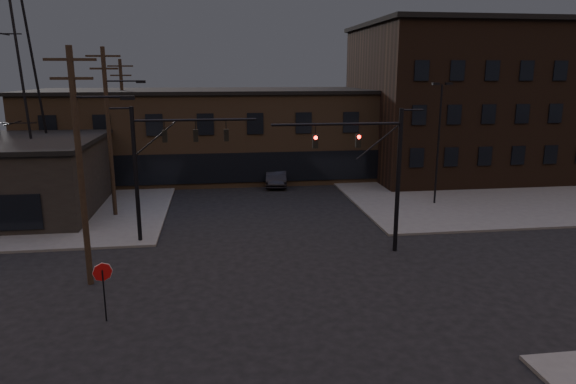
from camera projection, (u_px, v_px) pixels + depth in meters
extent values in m
plane|color=black|center=(293.00, 289.00, 23.88)|extent=(140.00, 140.00, 0.00)
cube|color=#474744|center=(490.00, 179.00, 48.06)|extent=(30.00, 30.00, 0.15)
cube|color=#493726|center=(251.00, 134.00, 49.97)|extent=(40.00, 12.00, 8.00)
cube|color=black|center=(475.00, 102.00, 50.34)|extent=(22.00, 16.00, 14.00)
cylinder|color=black|center=(398.00, 182.00, 28.19)|extent=(0.24, 0.24, 8.00)
cylinder|color=black|center=(337.00, 124.00, 26.98)|extent=(7.00, 0.14, 0.14)
cube|color=#FF140C|center=(358.00, 141.00, 27.35)|extent=(0.28, 0.22, 0.70)
cube|color=#FF140C|center=(315.00, 142.00, 27.03)|extent=(0.28, 0.22, 0.70)
cylinder|color=black|center=(136.00, 176.00, 29.59)|extent=(0.24, 0.24, 8.00)
cylinder|color=black|center=(195.00, 120.00, 29.34)|extent=(7.00, 0.14, 0.14)
cube|color=black|center=(165.00, 136.00, 29.31)|extent=(0.28, 0.22, 0.70)
cube|color=black|center=(196.00, 136.00, 29.55)|extent=(0.28, 0.22, 0.70)
cube|color=black|center=(226.00, 135.00, 29.78)|extent=(0.28, 0.22, 0.70)
cylinder|color=black|center=(104.00, 296.00, 20.61)|extent=(0.06, 0.06, 2.20)
cylinder|color=maroon|center=(102.00, 272.00, 20.40)|extent=(0.72, 0.33, 0.76)
cylinder|color=black|center=(80.00, 171.00, 23.26)|extent=(0.28, 0.28, 11.00)
cube|color=black|center=(70.00, 59.00, 22.15)|extent=(2.20, 0.12, 0.12)
cube|color=black|center=(72.00, 78.00, 22.33)|extent=(1.80, 0.12, 0.12)
cube|color=black|center=(128.00, 98.00, 22.84)|extent=(0.60, 0.25, 0.18)
cylinder|color=black|center=(109.00, 135.00, 34.64)|extent=(0.28, 0.28, 11.50)
cube|color=black|center=(103.00, 56.00, 33.47)|extent=(2.20, 0.12, 0.12)
cube|color=black|center=(104.00, 69.00, 33.65)|extent=(1.80, 0.12, 0.12)
cube|color=black|center=(141.00, 82.00, 34.16)|extent=(0.60, 0.25, 0.18)
cylinder|color=black|center=(124.00, 122.00, 46.14)|extent=(0.28, 0.28, 11.00)
cube|color=black|center=(120.00, 66.00, 45.02)|extent=(2.20, 0.12, 0.12)
cube|color=black|center=(121.00, 75.00, 45.20)|extent=(1.80, 0.12, 0.12)
cylinder|color=black|center=(438.00, 146.00, 38.12)|extent=(0.14, 0.14, 9.00)
cube|color=black|center=(436.00, 84.00, 37.01)|extent=(0.50, 0.28, 0.18)
cube|color=black|center=(449.00, 84.00, 37.15)|extent=(0.50, 0.28, 0.18)
cylinder|color=black|center=(480.00, 137.00, 43.75)|extent=(0.14, 0.14, 9.00)
cube|color=black|center=(479.00, 82.00, 42.65)|extent=(0.50, 0.28, 0.18)
cube|color=black|center=(490.00, 82.00, 42.78)|extent=(0.50, 0.28, 0.18)
imported|color=black|center=(410.00, 179.00, 44.24)|extent=(4.46, 3.18, 1.41)
imported|color=silver|center=(409.00, 172.00, 47.91)|extent=(4.60, 2.26, 1.29)
imported|color=black|center=(276.00, 176.00, 45.75)|extent=(2.37, 5.28, 1.68)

